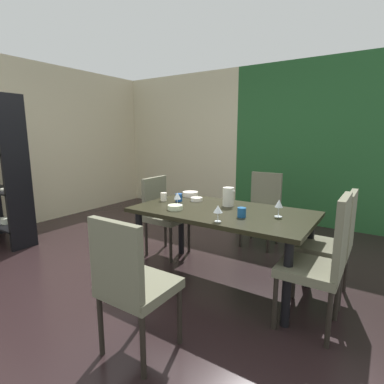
{
  "coord_description": "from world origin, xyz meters",
  "views": [
    {
      "loc": [
        2.11,
        -2.36,
        1.48
      ],
      "look_at": [
        0.32,
        0.37,
        0.85
      ],
      "focal_mm": 28.0,
      "sensor_mm": 36.0,
      "label": 1
    }
  ],
  "objects_px": {
    "chair_right_near": "(323,258)",
    "serving_bowl_corner": "(175,207)",
    "display_shelf": "(0,172)",
    "cup_left": "(179,197)",
    "wine_glass_north": "(279,204)",
    "wine_glass_right": "(177,196)",
    "serving_bowl_west": "(196,199)",
    "cup_front": "(164,197)",
    "chair_head_far": "(262,205)",
    "chair_left_far": "(162,211)",
    "dining_table": "(222,218)",
    "chair_head_near": "(131,281)",
    "cup_south": "(242,212)",
    "wine_glass_center": "(218,209)",
    "chair_right_far": "(333,240)",
    "serving_bowl_near_window": "(190,194)",
    "pitcher_east": "(228,197)"
  },
  "relations": [
    {
      "from": "dining_table",
      "to": "chair_head_near",
      "type": "height_order",
      "value": "chair_head_near"
    },
    {
      "from": "serving_bowl_corner",
      "to": "serving_bowl_near_window",
      "type": "distance_m",
      "value": 0.67
    },
    {
      "from": "cup_south",
      "to": "chair_head_far",
      "type": "bearing_deg",
      "value": 102.54
    },
    {
      "from": "chair_head_near",
      "to": "wine_glass_north",
      "type": "relative_size",
      "value": 6.17
    },
    {
      "from": "chair_left_far",
      "to": "chair_right_near",
      "type": "distance_m",
      "value": 2.03
    },
    {
      "from": "serving_bowl_west",
      "to": "cup_left",
      "type": "height_order",
      "value": "cup_left"
    },
    {
      "from": "cup_left",
      "to": "serving_bowl_corner",
      "type": "bearing_deg",
      "value": -59.68
    },
    {
      "from": "cup_front",
      "to": "chair_head_near",
      "type": "bearing_deg",
      "value": -59.87
    },
    {
      "from": "dining_table",
      "to": "wine_glass_north",
      "type": "height_order",
      "value": "wine_glass_north"
    },
    {
      "from": "display_shelf",
      "to": "chair_right_far",
      "type": "bearing_deg",
      "value": 12.46
    },
    {
      "from": "display_shelf",
      "to": "serving_bowl_near_window",
      "type": "height_order",
      "value": "display_shelf"
    },
    {
      "from": "wine_glass_north",
      "to": "cup_left",
      "type": "xyz_separation_m",
      "value": [
        -1.12,
        0.03,
        -0.07
      ]
    },
    {
      "from": "chair_right_near",
      "to": "cup_left",
      "type": "distance_m",
      "value": 1.62
    },
    {
      "from": "serving_bowl_near_window",
      "to": "chair_right_far",
      "type": "bearing_deg",
      "value": -4.0
    },
    {
      "from": "chair_head_near",
      "to": "cup_south",
      "type": "relative_size",
      "value": 11.29
    },
    {
      "from": "chair_head_near",
      "to": "serving_bowl_near_window",
      "type": "xyz_separation_m",
      "value": [
        -0.63,
        1.65,
        0.23
      ]
    },
    {
      "from": "dining_table",
      "to": "chair_right_far",
      "type": "relative_size",
      "value": 1.72
    },
    {
      "from": "chair_right_near",
      "to": "cup_south",
      "type": "bearing_deg",
      "value": 79.43
    },
    {
      "from": "wine_glass_north",
      "to": "wine_glass_center",
      "type": "bearing_deg",
      "value": -131.78
    },
    {
      "from": "chair_head_near",
      "to": "serving_bowl_corner",
      "type": "relative_size",
      "value": 6.63
    },
    {
      "from": "display_shelf",
      "to": "cup_left",
      "type": "bearing_deg",
      "value": 15.85
    },
    {
      "from": "dining_table",
      "to": "cup_front",
      "type": "distance_m",
      "value": 0.75
    },
    {
      "from": "serving_bowl_west",
      "to": "cup_south",
      "type": "bearing_deg",
      "value": -26.05
    },
    {
      "from": "chair_left_far",
      "to": "serving_bowl_corner",
      "type": "relative_size",
      "value": 6.49
    },
    {
      "from": "cup_front",
      "to": "wine_glass_center",
      "type": "bearing_deg",
      "value": -23.27
    },
    {
      "from": "serving_bowl_west",
      "to": "cup_front",
      "type": "xyz_separation_m",
      "value": [
        -0.31,
        -0.19,
        0.03
      ]
    },
    {
      "from": "dining_table",
      "to": "cup_left",
      "type": "bearing_deg",
      "value": 171.99
    },
    {
      "from": "chair_head_near",
      "to": "cup_south",
      "type": "xyz_separation_m",
      "value": [
        0.27,
        1.13,
        0.25
      ]
    },
    {
      "from": "chair_head_far",
      "to": "serving_bowl_west",
      "type": "xyz_separation_m",
      "value": [
        -0.38,
        -1.06,
        0.23
      ]
    },
    {
      "from": "chair_left_far",
      "to": "wine_glass_right",
      "type": "relative_size",
      "value": 6.83
    },
    {
      "from": "chair_right_near",
      "to": "serving_bowl_west",
      "type": "relative_size",
      "value": 8.11
    },
    {
      "from": "chair_right_near",
      "to": "serving_bowl_corner",
      "type": "relative_size",
      "value": 7.18
    },
    {
      "from": "wine_glass_right",
      "to": "cup_left",
      "type": "bearing_deg",
      "value": 121.73
    },
    {
      "from": "display_shelf",
      "to": "wine_glass_north",
      "type": "distance_m",
      "value": 3.65
    },
    {
      "from": "cup_left",
      "to": "cup_front",
      "type": "bearing_deg",
      "value": -153.92
    },
    {
      "from": "wine_glass_right",
      "to": "serving_bowl_corner",
      "type": "bearing_deg",
      "value": -61.46
    },
    {
      "from": "wine_glass_center",
      "to": "cup_south",
      "type": "bearing_deg",
      "value": 64.8
    },
    {
      "from": "chair_head_far",
      "to": "wine_glass_right",
      "type": "bearing_deg",
      "value": 72.58
    },
    {
      "from": "wine_glass_north",
      "to": "wine_glass_right",
      "type": "height_order",
      "value": "wine_glass_north"
    },
    {
      "from": "cup_left",
      "to": "pitcher_east",
      "type": "xyz_separation_m",
      "value": [
        0.56,
        0.1,
        0.06
      ]
    },
    {
      "from": "dining_table",
      "to": "chair_head_far",
      "type": "relative_size",
      "value": 1.77
    },
    {
      "from": "wine_glass_right",
      "to": "pitcher_east",
      "type": "distance_m",
      "value": 0.53
    },
    {
      "from": "wine_glass_north",
      "to": "serving_bowl_west",
      "type": "distance_m",
      "value": 0.98
    },
    {
      "from": "dining_table",
      "to": "chair_right_far",
      "type": "xyz_separation_m",
      "value": [
        0.98,
        0.27,
        -0.11
      ]
    },
    {
      "from": "cup_south",
      "to": "wine_glass_north",
      "type": "bearing_deg",
      "value": 35.15
    },
    {
      "from": "dining_table",
      "to": "display_shelf",
      "type": "bearing_deg",
      "value": -168.54
    },
    {
      "from": "chair_head_far",
      "to": "serving_bowl_near_window",
      "type": "height_order",
      "value": "chair_head_far"
    },
    {
      "from": "chair_right_near",
      "to": "wine_glass_north",
      "type": "relative_size",
      "value": 6.68
    },
    {
      "from": "wine_glass_right",
      "to": "cup_left",
      "type": "height_order",
      "value": "wine_glass_right"
    },
    {
      "from": "display_shelf",
      "to": "wine_glass_center",
      "type": "bearing_deg",
      "value": 4.31
    }
  ]
}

